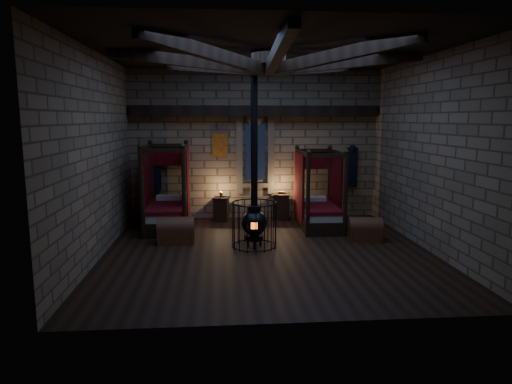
{
  "coord_description": "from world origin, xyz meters",
  "views": [
    {
      "loc": [
        -1.03,
        -9.49,
        2.86
      ],
      "look_at": [
        -0.21,
        0.6,
        1.21
      ],
      "focal_mm": 32.0,
      "sensor_mm": 36.0,
      "label": 1
    }
  ],
  "objects": [
    {
      "name": "bed_left",
      "position": [
        -2.39,
        2.36,
        0.53
      ],
      "size": [
        1.15,
        2.1,
        2.16
      ],
      "rotation": [
        0.0,
        0.0,
        0.03
      ],
      "color": "black",
      "rests_on": "ground"
    },
    {
      "name": "trunk_right",
      "position": [
        2.4,
        0.75,
        0.25
      ],
      "size": [
        0.84,
        0.61,
        0.56
      ],
      "rotation": [
        0.0,
        0.0,
        -0.17
      ],
      "color": "#5A2F1C",
      "rests_on": "ground"
    },
    {
      "name": "trunk_left",
      "position": [
        -2.05,
        0.88,
        0.27
      ],
      "size": [
        0.87,
        0.58,
        0.61
      ],
      "rotation": [
        0.0,
        0.0,
        0.06
      ],
      "color": "#5A2F1C",
      "rests_on": "ground"
    },
    {
      "name": "room",
      "position": [
        -0.0,
        0.09,
        3.74
      ],
      "size": [
        7.02,
        7.02,
        4.29
      ],
      "color": "black",
      "rests_on": "ground"
    },
    {
      "name": "stove",
      "position": [
        -0.27,
        0.36,
        0.62
      ],
      "size": [
        1.0,
        1.0,
        4.05
      ],
      "rotation": [
        0.0,
        0.0,
        -0.08
      ],
      "color": "black",
      "rests_on": "ground"
    },
    {
      "name": "nightstand_left",
      "position": [
        -0.98,
        3.08,
        0.35
      ],
      "size": [
        0.5,
        0.48,
        0.83
      ],
      "rotation": [
        0.0,
        0.0,
        -0.21
      ],
      "color": "black",
      "rests_on": "ground"
    },
    {
      "name": "bed_right",
      "position": [
        1.57,
        2.15,
        0.5
      ],
      "size": [
        1.06,
        1.96,
        2.02
      ],
      "rotation": [
        0.0,
        0.0,
        -0.02
      ],
      "color": "black",
      "rests_on": "ground"
    },
    {
      "name": "nightstand_right",
      "position": [
        0.72,
        3.1,
        0.38
      ],
      "size": [
        0.54,
        0.52,
        0.81
      ],
      "rotation": [
        0.0,
        0.0,
        -0.19
      ],
      "color": "black",
      "rests_on": "ground"
    }
  ]
}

